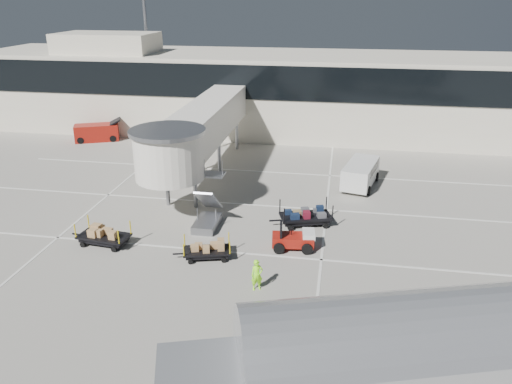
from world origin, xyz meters
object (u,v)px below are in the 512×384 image
suitcase_cart (306,217)px  box_cart_far (107,235)px  box_cart_near (207,251)px  ground_worker (257,275)px  baggage_tug (294,239)px  belt_loader (97,133)px  minivan (361,172)px

suitcase_cart → box_cart_far: suitcase_cart is taller
box_cart_near → ground_worker: bearing=-53.5°
baggage_tug → belt_loader: (-21.77, 19.37, 0.25)m
suitcase_cart → belt_loader: size_ratio=0.84×
box_cart_far → belt_loader: bearing=124.1°
suitcase_cart → box_cart_far: (-11.43, -4.66, -0.00)m
ground_worker → baggage_tug: bearing=48.3°
box_cart_near → box_cart_far: (-6.31, 0.69, 0.08)m
box_cart_far → ground_worker: ground_worker is taller
suitcase_cart → box_cart_far: size_ratio=1.08×
suitcase_cart → ground_worker: 8.15m
baggage_tug → minivan: size_ratio=0.49×
suitcase_cart → baggage_tug: bearing=-115.6°
box_cart_far → ground_worker: 10.13m
suitcase_cart → box_cart_near: suitcase_cart is taller
box_cart_far → belt_loader: (-10.78, 20.71, 0.26)m
baggage_tug → ground_worker: 4.83m
baggage_tug → minivan: 11.82m
box_cart_far → suitcase_cart: bearing=28.8°
box_cart_far → minivan: minivan is taller
minivan → belt_loader: belt_loader is taller
minivan → ground_worker: bearing=-95.8°
minivan → belt_loader: size_ratio=1.09×
baggage_tug → belt_loader: bearing=131.3°
ground_worker → belt_loader: bearing=105.6°
box_cart_far → minivan: 19.50m
belt_loader → box_cart_near: bearing=-74.2°
suitcase_cart → belt_loader: bearing=126.2°
box_cart_far → box_cart_near: bearing=0.3°
box_cart_near → belt_loader: (-17.09, 21.40, 0.35)m
box_cart_far → belt_loader: belt_loader is taller
baggage_tug → box_cart_near: size_ratio=0.78×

